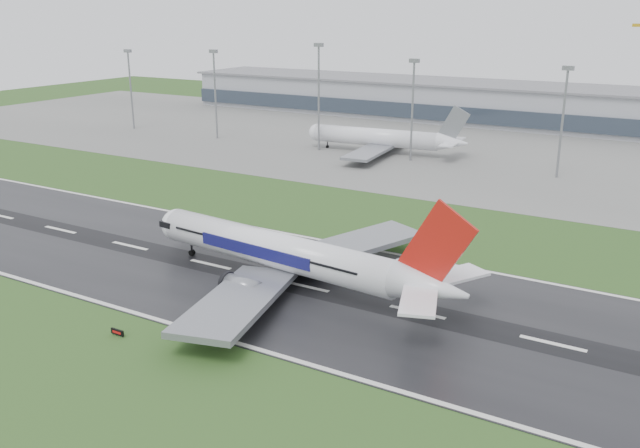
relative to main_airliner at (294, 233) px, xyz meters
The scene contains 12 objects.
ground 39.31m from the main_airliner, behind, with size 520.00×520.00×0.00m, color #26491A.
runway 39.30m from the main_airliner, behind, with size 400.00×45.00×0.10m, color black.
apron 131.37m from the main_airliner, 106.96° to the left, with size 400.00×130.00×0.08m, color slate.
terminal 189.26m from the main_airliner, 101.65° to the left, with size 240.00×36.00×15.00m, color gray.
main_airliner is the anchor object (origin of this frame).
parked_airliner 111.73m from the main_airliner, 107.82° to the left, with size 54.24×50.50×15.90m, color white, non-canonical shape.
runway_sign 31.70m from the main_airliner, 112.96° to the right, with size 2.30×0.26×1.04m, color black, non-canonical shape.
floodmast_0 170.05m from the main_airliner, 143.81° to the left, with size 0.64×0.64×28.73m, color gray.
floodmast_1 139.20m from the main_airliner, 133.82° to the left, with size 0.64×0.64×29.76m, color gray.
floodmast_2 114.24m from the main_airliner, 118.33° to the left, with size 0.64×0.64×32.91m, color gray.
floodmast_3 102.82m from the main_airliner, 102.20° to the left, with size 0.64×0.64×29.21m, color gray.
floodmast_4 102.78m from the main_airliner, 77.88° to the left, with size 0.64×0.64×28.84m, color gray.
Camera 1 is at (94.15, -88.03, 43.87)m, focal length 37.76 mm.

